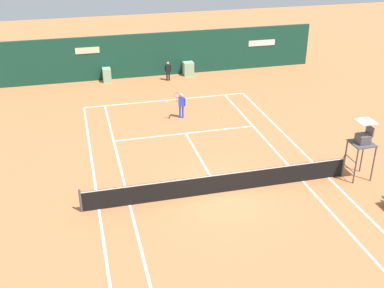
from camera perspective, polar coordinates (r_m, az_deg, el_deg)
The scene contains 7 objects.
ground_plane at distance 21.86m, azimuth 2.88°, elevation -4.98°, with size 80.00×80.00×0.01m.
tennis_net at distance 21.13m, azimuth 3.36°, elevation -4.59°, with size 12.10×0.10×1.07m.
sponsor_back_wall at distance 36.04m, azimuth -4.82°, elevation 10.41°, with size 25.00×1.02×3.19m.
umpire_chair at distance 22.96m, azimuth 19.58°, elevation 0.34°, with size 1.00×1.00×2.86m.
player_on_baseline at distance 28.49m, azimuth -1.29°, elevation 4.83°, with size 0.75×0.63×1.77m.
ball_kid_right_post at distance 35.11m, azimuth -2.87°, elevation 8.77°, with size 0.46×0.22×1.39m.
tennis_ball_mid_court at distance 28.56m, azimuth 3.13°, elevation 2.91°, with size 0.07×0.07×0.07m, color #CCE033.
Camera 1 is at (-5.70, -17.23, 11.33)m, focal length 44.98 mm.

